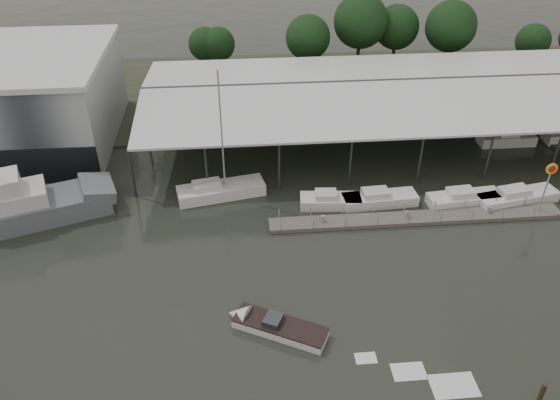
{
  "coord_description": "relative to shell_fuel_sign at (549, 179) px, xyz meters",
  "views": [
    {
      "loc": [
        -1.6,
        -30.54,
        30.51
      ],
      "look_at": [
        2.09,
        10.82,
        2.5
      ],
      "focal_mm": 35.0,
      "sensor_mm": 36.0,
      "label": 1
    }
  ],
  "objects": [
    {
      "name": "ground",
      "position": [
        -27.0,
        -9.99,
        -3.93
      ],
      "size": [
        200.0,
        200.0,
        0.0
      ],
      "primitive_type": "plane",
      "color": "#252A22",
      "rests_on": "ground"
    },
    {
      "name": "land_strip_far",
      "position": [
        -27.0,
        32.01,
        -3.83
      ],
      "size": [
        140.0,
        30.0,
        0.3
      ],
      "color": "#3B3F2F",
      "rests_on": "ground"
    },
    {
      "name": "storage_warehouse",
      "position": [
        -55.0,
        19.95,
        1.36
      ],
      "size": [
        24.5,
        20.5,
        10.5
      ],
      "color": "#A1A7AC",
      "rests_on": "ground"
    },
    {
      "name": "covered_boat_shed",
      "position": [
        -10.0,
        18.01,
        2.2
      ],
      "size": [
        58.24,
        24.0,
        6.96
      ],
      "color": "silver",
      "rests_on": "ground"
    },
    {
      "name": "floating_dock",
      "position": [
        -12.0,
        0.01,
        -3.72
      ],
      "size": [
        28.0,
        2.0,
        1.4
      ],
      "color": "#635F57",
      "rests_on": "ground"
    },
    {
      "name": "shell_fuel_sign",
      "position": [
        0.0,
        0.0,
        0.0
      ],
      "size": [
        1.1,
        0.18,
        5.55
      ],
      "color": "#989B9D",
      "rests_on": "ground"
    },
    {
      "name": "grey_trawler",
      "position": [
        -49.19,
        2.99,
        -2.35
      ],
      "size": [
        17.75,
        9.84,
        8.84
      ],
      "rotation": [
        0.0,
        0.0,
        0.33
      ],
      "color": "#5A5E64",
      "rests_on": "ground"
    },
    {
      "name": "white_sailboat",
      "position": [
        -30.57,
        5.82,
        -3.27
      ],
      "size": [
        9.05,
        4.3,
        13.41
      ],
      "rotation": [
        0.0,
        0.0,
        0.2
      ],
      "color": "white",
      "rests_on": "ground"
    },
    {
      "name": "speedboat_underway",
      "position": [
        -26.68,
        -12.48,
        -3.53
      ],
      "size": [
        17.22,
        9.84,
        2.0
      ],
      "rotation": [
        0.0,
        0.0,
        2.66
      ],
      "color": "white",
      "rests_on": "ground"
    },
    {
      "name": "moored_cruiser_0",
      "position": [
        -19.81,
        3.06,
        -3.31
      ],
      "size": [
        6.08,
        2.7,
        1.7
      ],
      "rotation": [
        0.0,
        0.0,
        -0.09
      ],
      "color": "white",
      "rests_on": "ground"
    },
    {
      "name": "moored_cruiser_1",
      "position": [
        -14.94,
        2.95,
        -3.31
      ],
      "size": [
        7.48,
        2.68,
        1.7
      ],
      "rotation": [
        0.0,
        0.0,
        0.07
      ],
      "color": "white",
      "rests_on": "ground"
    },
    {
      "name": "moored_cruiser_2",
      "position": [
        -6.6,
        2.29,
        -3.31
      ],
      "size": [
        7.47,
        2.84,
        1.7
      ],
      "rotation": [
        0.0,
        0.0,
        0.09
      ],
      "color": "white",
      "rests_on": "ground"
    },
    {
      "name": "moored_cruiser_3",
      "position": [
        -1.29,
        2.07,
        -3.31
      ],
      "size": [
        8.56,
        3.67,
        1.7
      ],
      "rotation": [
        0.0,
        0.0,
        0.18
      ],
      "color": "white",
      "rests_on": "ground"
    },
    {
      "name": "horizon_tree_line",
      "position": [
        -3.91,
        37.44,
        2.58
      ],
      "size": [
        64.96,
        9.85,
        11.79
      ],
      "color": "black",
      "rests_on": "ground"
    }
  ]
}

